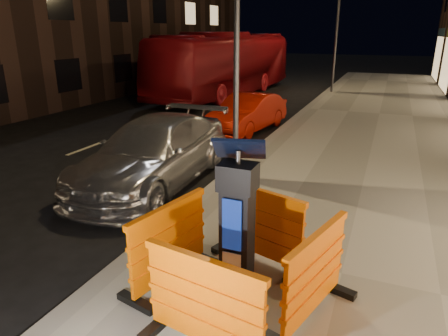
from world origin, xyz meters
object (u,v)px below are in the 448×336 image
at_px(barrier_front, 204,306).
at_px(barrier_kerbside, 169,244).
at_px(parking_kiosk, 237,227).
at_px(barrier_bldgside, 315,276).
at_px(car_silver, 156,183).
at_px(bus_doubledecker, 226,95).
at_px(barrier_back, 260,226).
at_px(car_red, 247,131).

bearing_deg(barrier_front, barrier_kerbside, 143.99).
relative_size(parking_kiosk, barrier_bldgside, 1.40).
relative_size(barrier_bldgside, car_silver, 0.28).
relative_size(barrier_kerbside, car_silver, 0.28).
xyz_separation_m(barrier_bldgside, car_silver, (-4.28, 3.43, -0.71)).
bearing_deg(barrier_bldgside, bus_doubledecker, 41.37).
bearing_deg(parking_kiosk, barrier_bldgside, 13.99).
bearing_deg(barrier_front, bus_doubledecker, 120.53).
bearing_deg(barrier_back, car_silver, 160.31).
height_order(barrier_bldgside, car_red, barrier_bldgside).
distance_m(barrier_back, car_silver, 4.21).
bearing_deg(barrier_bldgside, barrier_kerbside, 105.99).
relative_size(parking_kiosk, car_silver, 0.39).
distance_m(barrier_bldgside, car_silver, 5.53).
bearing_deg(car_silver, barrier_kerbside, -56.75).
bearing_deg(parking_kiosk, barrier_back, 103.99).
bearing_deg(parking_kiosk, barrier_front, -76.01).
height_order(barrier_front, bus_doubledecker, bus_doubledecker).
distance_m(parking_kiosk, car_red, 9.70).
height_order(car_silver, car_red, car_silver).
distance_m(barrier_front, car_red, 10.56).
xyz_separation_m(barrier_kerbside, barrier_bldgside, (1.90, 0.00, 0.00)).
xyz_separation_m(barrier_kerbside, car_silver, (-2.38, 3.43, -0.71)).
relative_size(barrier_front, barrier_back, 1.00).
relative_size(barrier_front, barrier_bldgside, 1.00).
bearing_deg(barrier_back, bus_doubledecker, 130.86).
distance_m(barrier_back, barrier_bldgside, 1.34).
xyz_separation_m(barrier_bldgside, bus_doubledecker, (-7.90, 16.64, -0.71)).
bearing_deg(bus_doubledecker, car_red, -58.07).
height_order(barrier_kerbside, car_red, barrier_kerbside).
bearing_deg(barrier_kerbside, barrier_front, -123.01).
bearing_deg(car_red, barrier_front, -65.03).
height_order(barrier_front, barrier_bldgside, same).
distance_m(barrier_kerbside, barrier_bldgside, 1.90).
height_order(barrier_front, car_silver, barrier_front).
height_order(barrier_back, car_silver, barrier_back).
relative_size(barrier_bldgside, bus_doubledecker, 0.12).
bearing_deg(barrier_front, car_red, 115.89).
bearing_deg(parking_kiosk, car_silver, 148.14).
xyz_separation_m(barrier_front, barrier_back, (0.00, 1.90, 0.00)).
relative_size(barrier_front, barrier_kerbside, 1.00).
xyz_separation_m(barrier_front, car_red, (-3.07, 10.08, -0.71)).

